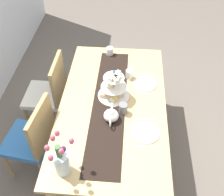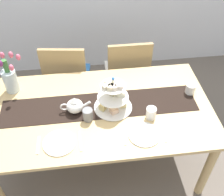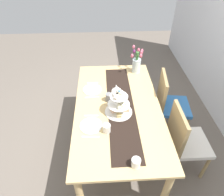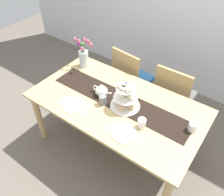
% 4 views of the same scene
% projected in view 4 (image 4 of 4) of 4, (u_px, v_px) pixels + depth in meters
% --- Properties ---
extents(ground_plane, '(8.00, 8.00, 0.00)m').
position_uv_depth(ground_plane, '(116.00, 145.00, 2.83)').
color(ground_plane, '#6B6056').
extents(room_wall_rear, '(6.00, 0.08, 2.60)m').
position_uv_depth(room_wall_rear, '(189.00, 0.00, 2.92)').
color(room_wall_rear, silver).
rests_on(room_wall_rear, ground_plane).
extents(dining_table, '(1.77, 0.97, 0.73)m').
position_uv_depth(dining_table, '(116.00, 108.00, 2.41)').
color(dining_table, tan).
rests_on(dining_table, ground_plane).
extents(chair_left, '(0.47, 0.47, 0.91)m').
position_uv_depth(chair_left, '(130.00, 77.00, 3.05)').
color(chair_left, '#9C8254').
rests_on(chair_left, ground_plane).
extents(chair_right, '(0.42, 0.42, 0.91)m').
position_uv_depth(chair_right, '(173.00, 95.00, 2.77)').
color(chair_right, '#9C8254').
rests_on(chair_right, ground_plane).
extents(table_runner, '(1.54, 0.30, 0.00)m').
position_uv_depth(table_runner, '(118.00, 100.00, 2.36)').
color(table_runner, black).
rests_on(table_runner, dining_table).
extents(tiered_cake_stand, '(0.30, 0.30, 0.30)m').
position_uv_depth(tiered_cake_stand, '(125.00, 98.00, 2.23)').
color(tiered_cake_stand, beige).
rests_on(tiered_cake_stand, table_runner).
extents(teapot, '(0.24, 0.13, 0.14)m').
position_uv_depth(teapot, '(101.00, 90.00, 2.39)').
color(teapot, white).
rests_on(teapot, table_runner).
extents(tulip_vase, '(0.22, 0.18, 0.38)m').
position_uv_depth(tulip_vase, '(83.00, 56.00, 2.75)').
color(tulip_vase, silver).
rests_on(tulip_vase, dining_table).
extents(cream_jug, '(0.08, 0.08, 0.08)m').
position_uv_depth(cream_jug, '(193.00, 127.00, 2.04)').
color(cream_jug, white).
rests_on(cream_jug, dining_table).
extents(dinner_plate_left, '(0.23, 0.23, 0.01)m').
position_uv_depth(dinner_plate_left, '(74.00, 106.00, 2.30)').
color(dinner_plate_left, white).
rests_on(dinner_plate_left, dining_table).
extents(fork_left, '(0.02, 0.15, 0.01)m').
position_uv_depth(fork_left, '(63.00, 100.00, 2.36)').
color(fork_left, silver).
rests_on(fork_left, dining_table).
extents(knife_left, '(0.02, 0.17, 0.01)m').
position_uv_depth(knife_left, '(85.00, 112.00, 2.24)').
color(knife_left, silver).
rests_on(knife_left, dining_table).
extents(dinner_plate_right, '(0.23, 0.23, 0.01)m').
position_uv_depth(dinner_plate_right, '(124.00, 133.00, 2.03)').
color(dinner_plate_right, white).
rests_on(dinner_plate_right, dining_table).
extents(fork_right, '(0.02, 0.15, 0.01)m').
position_uv_depth(fork_right, '(111.00, 126.00, 2.10)').
color(fork_right, silver).
rests_on(fork_right, dining_table).
extents(knife_right, '(0.03, 0.17, 0.01)m').
position_uv_depth(knife_right, '(138.00, 141.00, 1.97)').
color(knife_right, silver).
rests_on(knife_right, dining_table).
extents(mug_grey, '(0.08, 0.08, 0.09)m').
position_uv_depth(mug_grey, '(103.00, 100.00, 2.29)').
color(mug_grey, slate).
rests_on(mug_grey, table_runner).
extents(mug_white_text, '(0.08, 0.08, 0.09)m').
position_uv_depth(mug_white_text, '(142.00, 123.00, 2.07)').
color(mug_white_text, white).
rests_on(mug_white_text, dining_table).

